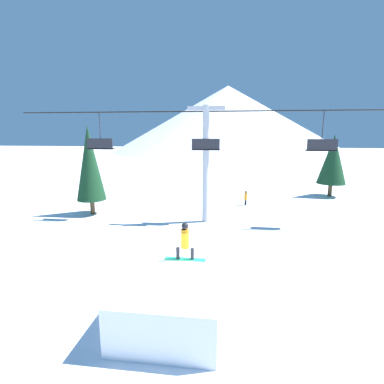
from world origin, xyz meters
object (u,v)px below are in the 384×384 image
(snow_ramp, at_px, (172,299))
(pine_tree_near, at_px, (90,163))
(distant_skier, at_px, (246,197))
(snowboarder, at_px, (185,241))

(snow_ramp, distance_m, pine_tree_near, 14.85)
(snow_ramp, bearing_deg, distant_skier, 79.32)
(snow_ramp, height_order, snowboarder, snowboarder)
(snow_ramp, xyz_separation_m, distant_skier, (3.03, 16.09, -0.08))
(snow_ramp, height_order, distant_skier, snow_ramp)
(snowboarder, relative_size, pine_tree_near, 0.23)
(snow_ramp, distance_m, distant_skier, 16.37)
(snowboarder, bearing_deg, distant_skier, 79.08)
(snowboarder, xyz_separation_m, pine_tree_near, (-8.61, 10.41, 1.60))
(snow_ramp, distance_m, snowboarder, 2.05)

